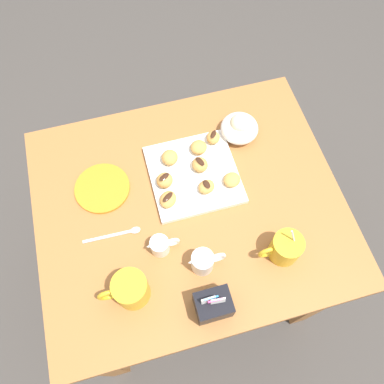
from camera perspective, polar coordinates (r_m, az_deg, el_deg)
name	(u,v)px	position (r m, az deg, el deg)	size (l,w,h in m)	color
ground_plane	(190,268)	(1.83, -0.24, -11.11)	(8.00, 8.00, 0.00)	#423D38
dining_table	(190,222)	(1.27, -0.34, -4.47)	(0.90, 0.76, 0.73)	#A36633
pastry_plate_square	(194,174)	(1.17, 0.26, 2.60)	(0.26, 0.26, 0.02)	white
coffee_mug_mustard_left	(285,248)	(1.07, 13.57, -7.96)	(0.12, 0.08, 0.13)	gold
coffee_mug_mustard_right	(130,289)	(1.02, -9.11, -13.97)	(0.13, 0.09, 0.10)	gold
cream_pitcher_white	(203,261)	(1.04, 1.66, -10.17)	(0.10, 0.06, 0.07)	white
sugar_caddy	(213,305)	(1.01, 3.13, -16.26)	(0.09, 0.07, 0.11)	black
ice_cream_bowl	(240,127)	(1.24, 7.01, 9.44)	(0.12, 0.12, 0.09)	white
chocolate_sauce_pitcher	(160,245)	(1.06, -4.70, -7.82)	(0.09, 0.05, 0.06)	white
saucer_orange_left	(102,188)	(1.18, -13.07, 0.56)	(0.16, 0.16, 0.01)	orange
loose_spoon_near_saucer	(119,234)	(1.12, -10.74, -6.09)	(0.16, 0.02, 0.01)	silver
beignet_0	(232,180)	(1.14, 5.88, 1.80)	(0.05, 0.05, 0.03)	#D19347
beignet_1	(170,157)	(1.17, -3.31, 5.10)	(0.05, 0.05, 0.04)	#D19347
beignet_2	(168,199)	(1.11, -3.54, -1.11)	(0.05, 0.05, 0.03)	#D19347
chocolate_drizzle_2	(168,197)	(1.10, -3.59, -0.75)	(0.04, 0.02, 0.01)	#381E11
beignet_3	(200,165)	(1.16, 1.18, 4.04)	(0.05, 0.05, 0.04)	#D19347
chocolate_drizzle_3	(200,161)	(1.14, 1.19, 4.54)	(0.04, 0.02, 0.01)	#381E11
beignet_4	(165,180)	(1.13, -4.05, 1.73)	(0.05, 0.05, 0.04)	#D19347
chocolate_drizzle_4	(164,177)	(1.12, -4.12, 2.23)	(0.03, 0.02, 0.01)	#381E11
beignet_5	(206,187)	(1.13, 2.14, 0.77)	(0.04, 0.05, 0.03)	#D19347
chocolate_drizzle_5	(207,184)	(1.11, 2.17, 1.15)	(0.03, 0.02, 0.01)	#381E11
beignet_6	(199,147)	(1.19, 0.98, 6.60)	(0.05, 0.05, 0.03)	#D19347
beignet_7	(213,138)	(1.21, 3.13, 8.00)	(0.04, 0.04, 0.03)	#D19347
chocolate_drizzle_7	(213,134)	(1.20, 3.17, 8.49)	(0.03, 0.01, 0.01)	#381E11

